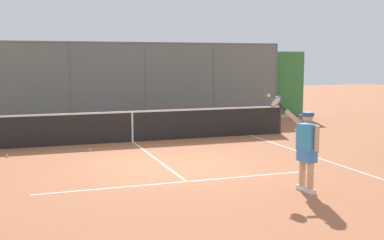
{
  "coord_description": "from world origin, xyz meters",
  "views": [
    {
      "loc": [
        3.21,
        11.1,
        2.57
      ],
      "look_at": [
        -0.78,
        -0.38,
        1.05
      ],
      "focal_mm": 46.14,
      "sensor_mm": 36.0,
      "label": 1
    }
  ],
  "objects": [
    {
      "name": "tennis_net",
      "position": [
        0.0,
        -3.77,
        0.49
      ],
      "size": [
        10.4,
        0.09,
        1.07
      ],
      "color": "#2D2D2D",
      "rests_on": "ground"
    },
    {
      "name": "court_line_markings",
      "position": [
        0.0,
        1.81,
        0.0
      ],
      "size": [
        8.09,
        9.63,
        0.01
      ],
      "color": "white",
      "rests_on": "ground"
    },
    {
      "name": "tennis_ball_near_net",
      "position": [
        3.63,
        -2.51,
        0.03
      ],
      "size": [
        0.07,
        0.07,
        0.07
      ],
      "primitive_type": "sphere",
      "color": "#C1D138",
      "rests_on": "ground"
    },
    {
      "name": "ground_plane",
      "position": [
        0.0,
        0.0,
        0.0
      ],
      "size": [
        60.0,
        60.0,
        0.0
      ],
      "primitive_type": "plane",
      "color": "#A8603D"
    },
    {
      "name": "tennis_ball_near_baseline",
      "position": [
        1.44,
        -2.7,
        0.03
      ],
      "size": [
        0.07,
        0.07,
        0.07
      ],
      "primitive_type": "sphere",
      "color": "#CCDB33",
      "rests_on": "ground"
    },
    {
      "name": "fence_backdrop",
      "position": [
        -0.0,
        -8.54,
        1.43
      ],
      "size": [
        17.52,
        1.37,
        3.21
      ],
      "color": "slate",
      "rests_on": "ground"
    },
    {
      "name": "tennis_player",
      "position": [
        -1.94,
        2.99,
        0.9
      ],
      "size": [
        0.57,
        1.3,
        1.85
      ],
      "rotation": [
        0.0,
        0.0,
        -1.47
      ],
      "color": "silver",
      "rests_on": "ground"
    }
  ]
}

